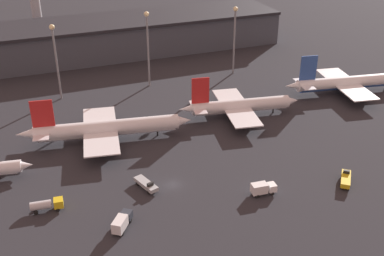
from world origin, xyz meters
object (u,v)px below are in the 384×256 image
(airplane_1, at_px, (106,129))
(service_vehicle_2, at_px, (47,205))
(service_vehicle_0, at_px, (122,222))
(service_vehicle_1, at_px, (146,184))
(airplane_3, at_px, (350,83))
(service_vehicle_4, at_px, (263,188))
(airplane_2, at_px, (239,106))
(service_vehicle_3, at_px, (346,179))

(airplane_1, xyz_separation_m, service_vehicle_2, (-20.26, -28.21, -2.29))
(airplane_1, bearing_deg, service_vehicle_0, -87.96)
(service_vehicle_1, bearing_deg, service_vehicle_0, -53.74)
(service_vehicle_1, xyz_separation_m, service_vehicle_2, (-23.99, -0.25, 0.43))
(airplane_3, bearing_deg, airplane_1, -167.86)
(airplane_1, height_order, service_vehicle_2, airplane_1)
(airplane_3, xyz_separation_m, service_vehicle_4, (-59.51, -44.22, -2.06))
(airplane_2, xyz_separation_m, airplane_3, (45.28, 2.85, 0.24))
(airplane_3, bearing_deg, airplane_2, -166.43)
(service_vehicle_2, relative_size, service_vehicle_3, 1.07)
(service_vehicle_4, bearing_deg, airplane_2, 75.88)
(service_vehicle_1, relative_size, service_vehicle_4, 1.27)
(service_vehicle_2, bearing_deg, service_vehicle_4, -8.33)
(service_vehicle_4, bearing_deg, service_vehicle_3, -4.17)
(service_vehicle_3, distance_m, service_vehicle_4, 22.16)
(airplane_3, distance_m, service_vehicle_2, 113.63)
(airplane_1, height_order, service_vehicle_4, airplane_1)
(airplane_1, xyz_separation_m, service_vehicle_3, (51.24, -44.33, -2.62))
(service_vehicle_0, bearing_deg, airplane_3, -28.04)
(service_vehicle_2, relative_size, service_vehicle_4, 1.19)
(service_vehicle_0, bearing_deg, service_vehicle_3, -56.56)
(airplane_2, height_order, service_vehicle_0, airplane_2)
(service_vehicle_2, bearing_deg, airplane_2, 30.19)
(service_vehicle_3, bearing_deg, airplane_3, 0.99)
(airplane_3, relative_size, service_vehicle_1, 6.07)
(service_vehicle_1, distance_m, service_vehicle_4, 28.70)
(airplane_3, xyz_separation_m, service_vehicle_0, (-94.57, -44.29, -1.99))
(airplane_2, height_order, airplane_3, airplane_3)
(airplane_1, relative_size, service_vehicle_1, 6.26)
(service_vehicle_2, bearing_deg, service_vehicle_3, -6.74)
(airplane_2, height_order, service_vehicle_2, airplane_2)
(airplane_2, xyz_separation_m, service_vehicle_1, (-39.86, -28.47, -2.39))
(airplane_1, xyz_separation_m, service_vehicle_1, (3.73, -27.96, -2.72))
(airplane_2, relative_size, service_vehicle_2, 5.25)
(service_vehicle_3, bearing_deg, service_vehicle_0, 125.83)
(airplane_3, height_order, service_vehicle_2, airplane_3)
(airplane_1, relative_size, airplane_3, 1.03)
(service_vehicle_1, height_order, service_vehicle_4, service_vehicle_4)
(airplane_2, relative_size, airplane_3, 0.82)
(service_vehicle_1, xyz_separation_m, service_vehicle_4, (25.63, -12.89, 0.56))
(service_vehicle_2, xyz_separation_m, service_vehicle_4, (49.62, -12.64, 0.13))
(airplane_2, distance_m, airplane_3, 45.37)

